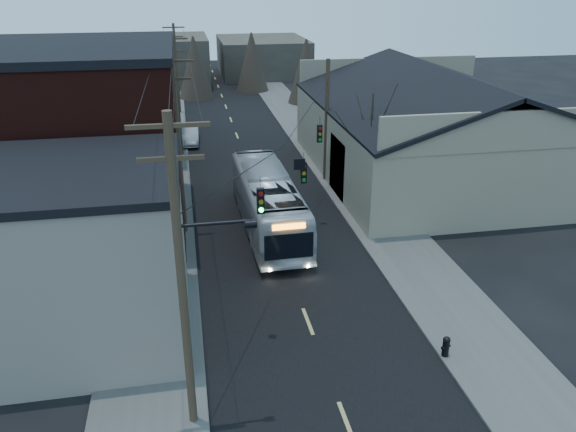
# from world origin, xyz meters

# --- Properties ---
(road_surface) EXTENTS (9.00, 110.00, 0.02)m
(road_surface) POSITION_xyz_m (0.00, 30.00, 0.01)
(road_surface) COLOR black
(road_surface) RESTS_ON ground
(sidewalk_left) EXTENTS (4.00, 110.00, 0.12)m
(sidewalk_left) POSITION_xyz_m (-6.50, 30.00, 0.06)
(sidewalk_left) COLOR #474744
(sidewalk_left) RESTS_ON ground
(sidewalk_right) EXTENTS (4.00, 110.00, 0.12)m
(sidewalk_right) POSITION_xyz_m (6.50, 30.00, 0.06)
(sidewalk_right) COLOR #474744
(sidewalk_right) RESTS_ON ground
(building_clapboard) EXTENTS (8.00, 8.00, 7.00)m
(building_clapboard) POSITION_xyz_m (-9.00, 9.00, 3.50)
(building_clapboard) COLOR gray
(building_clapboard) RESTS_ON ground
(building_brick) EXTENTS (10.00, 12.00, 10.00)m
(building_brick) POSITION_xyz_m (-10.00, 20.00, 5.00)
(building_brick) COLOR black
(building_brick) RESTS_ON ground
(building_left_far) EXTENTS (9.00, 14.00, 7.00)m
(building_left_far) POSITION_xyz_m (-9.50, 36.00, 3.50)
(building_left_far) COLOR #37322C
(building_left_far) RESTS_ON ground
(warehouse) EXTENTS (16.16, 20.60, 7.73)m
(warehouse) POSITION_xyz_m (13.00, 25.00, 2.70)
(warehouse) COLOR #7C705A
(warehouse) RESTS_ON ground
(building_far_left) EXTENTS (10.00, 12.00, 6.00)m
(building_far_left) POSITION_xyz_m (-6.00, 65.00, 3.00)
(building_far_left) COLOR #37322C
(building_far_left) RESTS_ON ground
(building_far_right) EXTENTS (12.00, 14.00, 5.00)m
(building_far_right) POSITION_xyz_m (7.00, 70.00, 2.50)
(building_far_right) COLOR #37322C
(building_far_right) RESTS_ON ground
(bare_tree) EXTENTS (0.40, 0.40, 7.20)m
(bare_tree) POSITION_xyz_m (6.50, 20.00, 3.60)
(bare_tree) COLOR black
(bare_tree) RESTS_ON ground
(utility_lines) EXTENTS (11.24, 45.28, 10.50)m
(utility_lines) POSITION_xyz_m (-3.11, 24.14, 4.95)
(utility_lines) COLOR #382B1E
(utility_lines) RESTS_ON ground
(bus) EXTENTS (3.00, 11.89, 3.30)m
(bus) POSITION_xyz_m (-0.21, 17.71, 1.65)
(bus) COLOR silver
(bus) RESTS_ON ground
(parked_car) EXTENTS (1.84, 4.80, 1.56)m
(parked_car) POSITION_xyz_m (-4.30, 36.39, 0.78)
(parked_car) COLOR #A6A8AE
(parked_car) RESTS_ON ground
(fire_hydrant) EXTENTS (0.42, 0.29, 0.85)m
(fire_hydrant) POSITION_xyz_m (4.70, 4.64, 0.58)
(fire_hydrant) COLOR black
(fire_hydrant) RESTS_ON sidewalk_right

